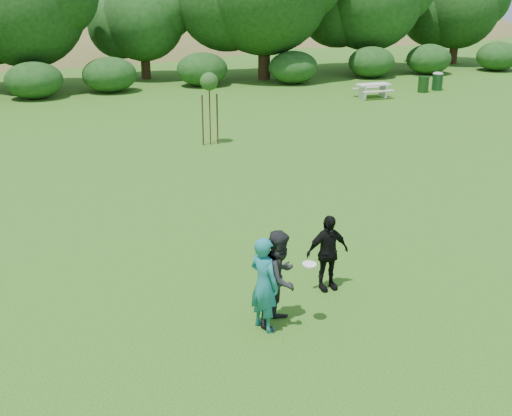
{
  "coord_description": "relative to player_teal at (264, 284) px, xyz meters",
  "views": [
    {
      "loc": [
        -5.14,
        -10.6,
        6.46
      ],
      "look_at": [
        0.0,
        3.0,
        1.1
      ],
      "focal_mm": 45.0,
      "sensor_mm": 36.0,
      "label": 1
    }
  ],
  "objects": [
    {
      "name": "picnic_table",
      "position": [
        14.38,
        20.41,
        -0.43
      ],
      "size": [
        1.8,
        1.48,
        0.76
      ],
      "color": "beige",
      "rests_on": "ground"
    },
    {
      "name": "player_teal",
      "position": [
        0.0,
        0.0,
        0.0
      ],
      "size": [
        0.67,
        0.81,
        1.89
      ],
      "primitive_type": "imported",
      "rotation": [
        0.0,
        0.0,
        1.94
      ],
      "color": "#1A7078",
      "rests_on": "ground"
    },
    {
      "name": "sapling",
      "position": [
        3.13,
        13.83,
        1.47
      ],
      "size": [
        0.7,
        0.7,
        2.85
      ],
      "color": "#3F2418",
      "rests_on": "ground"
    },
    {
      "name": "ground",
      "position": [
        1.17,
        0.53,
        -0.94
      ],
      "size": [
        120.0,
        120.0,
        0.0
      ],
      "primitive_type": "plane",
      "color": "#19470C",
      "rests_on": "ground"
    },
    {
      "name": "player_grey",
      "position": [
        0.36,
        0.1,
        0.02
      ],
      "size": [
        1.19,
        1.17,
        1.93
      ],
      "primitive_type": "imported",
      "rotation": [
        0.0,
        0.0,
        0.72
      ],
      "color": "black",
      "rests_on": "ground"
    },
    {
      "name": "hillside",
      "position": [
        0.61,
        68.98,
        -12.92
      ],
      "size": [
        150.0,
        72.0,
        52.0
      ],
      "color": "olive",
      "rests_on": "ground"
    },
    {
      "name": "trash_can_near",
      "position": [
        17.94,
        20.89,
        -0.49
      ],
      "size": [
        0.6,
        0.6,
        0.9
      ],
      "primitive_type": "cylinder",
      "color": "#163613",
      "rests_on": "ground"
    },
    {
      "name": "tree_row",
      "position": [
        4.4,
        29.21,
        3.93
      ],
      "size": [
        53.92,
        10.38,
        9.62
      ],
      "color": "#3A2616",
      "rests_on": "ground"
    },
    {
      "name": "frisbee",
      "position": [
        0.83,
        -0.2,
        0.35
      ],
      "size": [
        0.27,
        0.27,
        0.04
      ],
      "color": "white",
      "rests_on": "ground"
    },
    {
      "name": "trash_can_lidded",
      "position": [
        19.11,
        21.2,
        -0.4
      ],
      "size": [
        0.6,
        0.6,
        1.05
      ],
      "color": "#143719",
      "rests_on": "ground"
    },
    {
      "name": "player_black",
      "position": [
        1.86,
        1.06,
        -0.1
      ],
      "size": [
        1.01,
        0.45,
        1.69
      ],
      "primitive_type": "imported",
      "rotation": [
        0.0,
        0.0,
        0.04
      ],
      "color": "black",
      "rests_on": "ground"
    }
  ]
}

